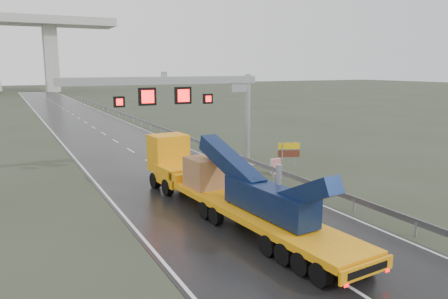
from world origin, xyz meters
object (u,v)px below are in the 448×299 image
striped_barrier (276,166)px  heavy_haul_truck (217,183)px  exit_sign_pair (289,153)px  sign_gantry (192,96)px

striped_barrier → heavy_haul_truck: bearing=-137.9°
heavy_haul_truck → exit_sign_pair: bearing=23.3°
heavy_haul_truck → sign_gantry: bearing=70.2°
sign_gantry → heavy_haul_truck: sign_gantry is taller
sign_gantry → exit_sign_pair: bearing=-47.4°
exit_sign_pair → striped_barrier: (-0.07, 1.50, -1.25)m
heavy_haul_truck → striped_barrier: size_ratio=15.21×
exit_sign_pair → striped_barrier: exit_sign_pair is taller
heavy_haul_truck → exit_sign_pair: size_ratio=6.72×
striped_barrier → exit_sign_pair: bearing=-81.7°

